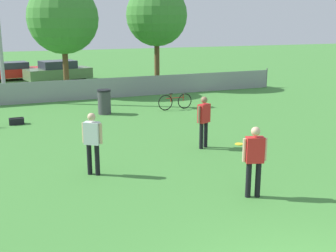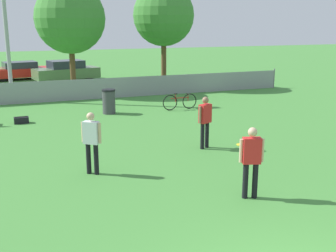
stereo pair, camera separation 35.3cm
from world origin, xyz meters
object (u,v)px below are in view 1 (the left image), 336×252
Objects in this scene: player_thrower_red at (254,157)px; parked_car_olive at (58,71)px; parked_car_red at (11,71)px; bicycle_sideline at (175,102)px; tree_far_right at (157,16)px; trash_bin at (104,102)px; tree_near_pole at (63,18)px; gear_bag_sideline at (17,121)px; player_defender_red at (204,118)px; frisbee_disc at (239,144)px; player_receiver_white at (92,139)px.

player_thrower_red is 22.35m from parked_car_olive.
parked_car_red is 3.61m from parked_car_olive.
player_thrower_red is 10.47m from bicycle_sideline.
tree_far_right reaches higher than trash_bin.
tree_near_pole reaches higher than gear_bag_sideline.
player_defender_red is 0.38× the size of parked_car_red.
gear_bag_sideline is at bearing -101.95° from parked_car_red.
parked_car_olive is (3.51, 12.44, 0.56)m from gear_bag_sideline.
parked_car_olive is at bearing 100.10° from frisbee_disc.
bicycle_sideline is 1.58× the size of trash_bin.
player_thrower_red is 0.36× the size of parked_car_olive.
bicycle_sideline is at bearing -85.07° from parked_car_olive.
gear_bag_sideline is at bearing 138.75° from frisbee_disc.
trash_bin is (-5.11, -6.65, -3.87)m from tree_far_right.
parked_car_red is (-8.40, 7.21, -3.79)m from tree_far_right.
player_defender_red is at bearing -106.96° from bicycle_sideline.
gear_bag_sideline is 12.94m from parked_car_olive.
gear_bag_sideline reaches higher than frisbee_disc.
trash_bin is at bearing 114.57° from frisbee_disc.
parked_car_red reaches higher than trash_bin.
player_defender_red is 4.09m from player_thrower_red.
parked_car_olive is at bearing 74.22° from gear_bag_sideline.
bicycle_sideline is at bearing 2.33° from gear_bag_sideline.
player_thrower_red is at bearing -105.22° from bicycle_sideline.
parked_car_olive is at bearing 104.88° from bicycle_sideline.
frisbee_disc is 7.22m from trash_bin.
bicycle_sideline is 0.37× the size of parked_car_olive.
tree_near_pole is 7.37m from trash_bin.
frisbee_disc is at bearing -91.63° from parked_car_olive.
parked_car_red is at bearing 117.46° from player_thrower_red.
trash_bin is at bearing -84.48° from tree_near_pole.
parked_car_red is at bearing 134.49° from parked_car_olive.
bicycle_sideline is at bearing 89.83° from player_receiver_white.
trash_bin reaches higher than bicycle_sideline.
gear_bag_sideline is 14.46m from parked_car_red.
parked_car_red is (-1.08, 21.39, -0.36)m from player_receiver_white.
tree_far_right is 3.69× the size of player_defender_red.
frisbee_disc is (1.31, -0.11, -0.98)m from player_defender_red.
player_receiver_white is at bearing -117.33° from tree_far_right.
player_defender_red is 1.00× the size of player_receiver_white.
tree_near_pole is 5.64× the size of trash_bin.
trash_bin is 14.24m from parked_car_red.
tree_far_right is 3.63× the size of bicycle_sideline.
tree_near_pole reaches higher than bicycle_sideline.
tree_far_right is 8.38m from parked_car_olive.
tree_far_right reaches higher than gear_bag_sideline.
player_thrower_red is 4.54m from frisbee_disc.
tree_far_right is at bearing 80.87° from frisbee_disc.
player_receiver_white is at bearing -107.42° from parked_car_olive.
player_receiver_white is (-3.90, -1.09, 0.00)m from player_defender_red.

